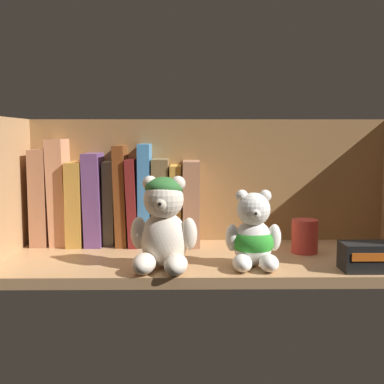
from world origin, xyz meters
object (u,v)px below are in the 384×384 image
(book_5, at_px, (123,194))
(book_2, at_px, (79,202))
(book_7, at_px, (146,194))
(teddy_bear_smaller, at_px, (253,237))
(book_0, at_px, (44,196))
(book_8, at_px, (161,201))
(pillar_candle, at_px, (305,236))
(book_10, at_px, (191,202))
(book_9, at_px, (176,204))
(book_4, at_px, (111,202))
(small_product_box, at_px, (373,257))
(book_1, at_px, (61,191))
(book_3, at_px, (96,198))
(book_6, at_px, (134,201))
(teddy_bear_larger, at_px, (163,225))

(book_5, bearing_deg, book_2, 180.00)
(book_7, bearing_deg, teddy_bear_smaller, -45.31)
(book_0, bearing_deg, book_8, 0.00)
(book_0, relative_size, book_7, 0.95)
(book_2, xyz_separation_m, pillar_candle, (0.47, -0.10, -0.06))
(book_10, height_order, pillar_candle, book_10)
(pillar_candle, bearing_deg, book_9, 158.04)
(book_4, height_order, small_product_box, book_4)
(book_5, xyz_separation_m, teddy_bear_smaller, (0.26, -0.21, -0.05))
(book_7, bearing_deg, book_1, 180.00)
(book_3, height_order, book_4, book_3)
(book_1, height_order, small_product_box, book_1)
(book_1, xyz_separation_m, book_6, (0.16, 0.00, -0.02))
(book_5, distance_m, small_product_box, 0.53)
(book_1, height_order, book_2, book_1)
(teddy_bear_smaller, bearing_deg, teddy_bear_larger, -175.84)
(book_10, bearing_deg, book_8, 180.00)
(teddy_bear_smaller, bearing_deg, book_7, 134.69)
(book_1, xyz_separation_m, book_8, (0.22, 0.00, -0.02))
(book_7, distance_m, teddy_bear_larger, 0.23)
(book_2, height_order, book_7, book_7)
(book_6, bearing_deg, book_4, 180.00)
(book_5, xyz_separation_m, small_product_box, (0.46, -0.24, -0.08))
(book_0, distance_m, small_product_box, 0.68)
(teddy_bear_larger, bearing_deg, book_1, 136.21)
(book_1, relative_size, teddy_bear_smaller, 1.64)
(book_5, height_order, book_8, book_5)
(book_0, bearing_deg, teddy_bear_larger, -39.44)
(book_4, xyz_separation_m, book_10, (0.18, 0.00, 0.00))
(book_4, distance_m, book_9, 0.14)
(book_10, bearing_deg, book_4, 180.00)
(pillar_candle, bearing_deg, book_6, 163.41)
(book_10, xyz_separation_m, teddy_bear_smaller, (0.11, -0.21, -0.04))
(book_3, xyz_separation_m, teddy_bear_smaller, (0.32, -0.21, -0.04))
(small_product_box, bearing_deg, book_0, 159.17)
(book_7, height_order, small_product_box, book_7)
(book_1, relative_size, book_10, 1.26)
(book_2, xyz_separation_m, book_7, (0.15, 0.00, 0.02))
(book_2, bearing_deg, book_9, 0.00)
(teddy_bear_smaller, relative_size, small_product_box, 1.26)
(book_1, bearing_deg, pillar_candle, -11.62)
(book_8, xyz_separation_m, book_10, (0.07, 0.00, -0.00))
(book_8, bearing_deg, small_product_box, -32.46)
(book_10, bearing_deg, small_product_box, -37.58)
(book_2, bearing_deg, book_1, 180.00)
(book_0, xyz_separation_m, book_10, (0.32, 0.00, -0.01))
(book_4, bearing_deg, book_7, 0.00)
(book_1, xyz_separation_m, book_5, (0.13, 0.00, -0.01))
(book_8, bearing_deg, book_10, 0.00)
(book_10, relative_size, small_product_box, 1.64)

